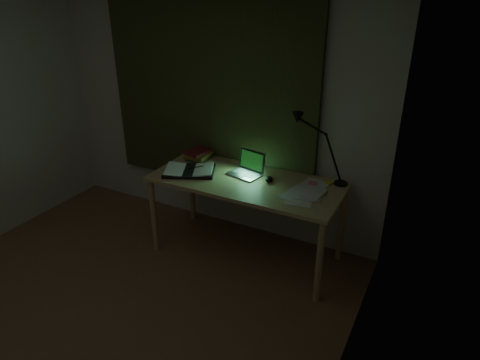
% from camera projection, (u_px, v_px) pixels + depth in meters
% --- Properties ---
extents(floor, '(3.50, 4.00, 0.00)m').
position_uv_depth(floor, '(74.00, 342.00, 3.07)').
color(floor, brown).
rests_on(floor, ground).
extents(wall_back, '(3.50, 0.00, 2.50)m').
position_uv_depth(wall_back, '(211.00, 106.00, 4.15)').
color(wall_back, beige).
rests_on(wall_back, ground).
extents(wall_right, '(0.00, 4.00, 2.50)m').
position_uv_depth(wall_right, '(324.00, 268.00, 1.82)').
color(wall_right, beige).
rests_on(wall_right, ground).
extents(curtain, '(2.20, 0.06, 2.00)m').
position_uv_depth(curtain, '(208.00, 86.00, 4.03)').
color(curtain, '#2B3118').
rests_on(curtain, wall_back).
extents(desk, '(1.68, 0.74, 0.77)m').
position_uv_depth(desk, '(246.00, 218.00, 3.91)').
color(desk, tan).
rests_on(desk, floor).
extents(laptop, '(0.35, 0.37, 0.20)m').
position_uv_depth(laptop, '(244.00, 165.00, 3.80)').
color(laptop, silver).
rests_on(laptop, desk).
extents(open_textbook, '(0.54, 0.48, 0.04)m').
position_uv_depth(open_textbook, '(189.00, 170.00, 3.89)').
color(open_textbook, white).
rests_on(open_textbook, desk).
extents(book_stack, '(0.21, 0.25, 0.10)m').
position_uv_depth(book_stack, '(198.00, 154.00, 4.17)').
color(book_stack, white).
rests_on(book_stack, desk).
extents(loose_papers, '(0.38, 0.40, 0.02)m').
position_uv_depth(loose_papers, '(308.00, 191.00, 3.52)').
color(loose_papers, white).
rests_on(loose_papers, desk).
extents(mouse, '(0.08, 0.11, 0.04)m').
position_uv_depth(mouse, '(269.00, 179.00, 3.72)').
color(mouse, black).
rests_on(mouse, desk).
extents(sticky_yellow, '(0.08, 0.08, 0.01)m').
position_uv_depth(sticky_yellow, '(329.00, 183.00, 3.68)').
color(sticky_yellow, gold).
rests_on(sticky_yellow, desk).
extents(sticky_pink, '(0.08, 0.08, 0.01)m').
position_uv_depth(sticky_pink, '(312.00, 184.00, 3.66)').
color(sticky_pink, '#FF637F').
rests_on(sticky_pink, desk).
extents(desk_lamp, '(0.46, 0.40, 0.60)m').
position_uv_depth(desk_lamp, '(344.00, 152.00, 3.54)').
color(desk_lamp, black).
rests_on(desk_lamp, desk).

